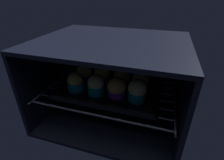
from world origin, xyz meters
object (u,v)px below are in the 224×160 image
at_px(baking_tray, 112,85).
at_px(muffin_row0_col2, 117,88).
at_px(muffin_row0_col0, 75,82).
at_px(muffin_row2_col2, 126,71).
at_px(muffin_row2_col1, 108,68).
at_px(muffin_row2_col0, 92,66).
at_px(muffin_row1_col1, 102,75).
at_px(muffin_row1_col0, 84,73).
at_px(muffin_row0_col3, 137,91).
at_px(muffin_row1_col2, 122,78).
at_px(muffin_row2_col3, 143,73).
at_px(muffin_row0_col1, 96,85).
at_px(muffin_row1_col3, 141,81).

relative_size(baking_tray, muffin_row0_col2, 5.30).
bearing_deg(muffin_row0_col0, baking_tray, 33.91).
xyz_separation_m(muffin_row0_col0, muffin_row2_col2, (0.17, 0.17, -0.00)).
distance_m(muffin_row0_col0, muffin_row2_col1, 0.19).
relative_size(muffin_row0_col2, muffin_row2_col0, 0.97).
bearing_deg(muffin_row2_col2, muffin_row1_col1, -134.51).
height_order(baking_tray, muffin_row1_col0, muffin_row1_col0).
relative_size(muffin_row2_col0, muffin_row2_col2, 1.05).
distance_m(muffin_row2_col0, muffin_row2_col1, 0.08).
distance_m(muffin_row0_col2, muffin_row0_col3, 0.08).
bearing_deg(muffin_row1_col2, muffin_row0_col0, -152.56).
bearing_deg(muffin_row0_col0, muffin_row2_col3, 33.64).
distance_m(baking_tray, muffin_row2_col1, 0.11).
height_order(muffin_row1_col0, muffin_row2_col2, muffin_row1_col0).
height_order(baking_tray, muffin_row0_col2, muffin_row0_col2).
bearing_deg(muffin_row0_col2, baking_tray, 118.59).
relative_size(muffin_row0_col1, muffin_row1_col3, 0.95).
xyz_separation_m(muffin_row0_col1, muffin_row0_col2, (0.08, 0.01, -0.00)).
relative_size(muffin_row1_col2, muffin_row2_col0, 0.96).
bearing_deg(muffin_row0_col3, muffin_row1_col3, 90.86).
distance_m(muffin_row0_col0, muffin_row2_col3, 0.31).
height_order(muffin_row0_col3, muffin_row1_col0, muffin_row0_col3).
height_order(muffin_row1_col2, muffin_row1_col3, muffin_row1_col3).
relative_size(muffin_row1_col1, muffin_row1_col2, 1.11).
bearing_deg(muffin_row0_col1, baking_tray, 65.92).
bearing_deg(muffin_row2_col2, baking_tray, -116.96).
bearing_deg(muffin_row1_col1, muffin_row0_col1, -86.91).
xyz_separation_m(muffin_row1_col0, muffin_row2_col1, (0.09, 0.09, -0.00)).
height_order(muffin_row0_col3, muffin_row1_col2, muffin_row0_col3).
relative_size(baking_tray, muffin_row1_col3, 4.94).
height_order(muffin_row1_col1, muffin_row2_col1, muffin_row1_col1).
distance_m(muffin_row0_col3, muffin_row1_col3, 0.08).
bearing_deg(muffin_row2_col0, muffin_row1_col2, -24.90).
distance_m(baking_tray, muffin_row0_col3, 0.16).
bearing_deg(muffin_row1_col3, muffin_row1_col2, 178.51).
xyz_separation_m(muffin_row2_col1, muffin_row2_col3, (0.17, -0.00, 0.00)).
xyz_separation_m(muffin_row0_col0, muffin_row1_col3, (0.26, 0.09, 0.00)).
bearing_deg(muffin_row0_col2, muffin_row1_col2, 91.05).
bearing_deg(muffin_row2_col3, muffin_row1_col1, -153.08).
relative_size(muffin_row1_col0, muffin_row2_col3, 1.00).
bearing_deg(muffin_row0_col0, muffin_row1_col3, 19.05).
bearing_deg(muffin_row2_col1, muffin_row2_col3, -0.79).
xyz_separation_m(muffin_row0_col0, muffin_row0_col3, (0.26, 0.00, 0.00)).
bearing_deg(muffin_row1_col2, muffin_row2_col0, 155.10).
distance_m(baking_tray, muffin_row2_col2, 0.10).
bearing_deg(muffin_row0_col3, muffin_row1_col2, 133.72).
distance_m(muffin_row0_col0, muffin_row1_col2, 0.20).
xyz_separation_m(muffin_row0_col0, muffin_row1_col0, (-0.00, 0.09, 0.00)).
bearing_deg(muffin_row2_col0, muffin_row2_col1, 1.16).
distance_m(muffin_row0_col3, muffin_row2_col3, 0.17).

